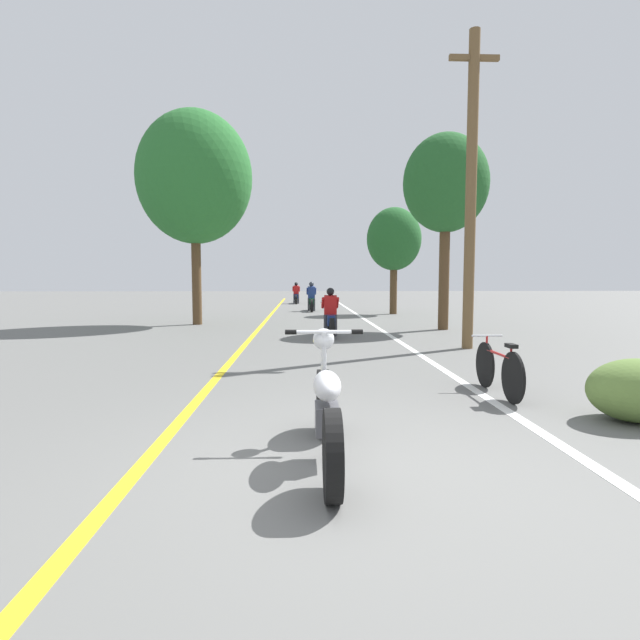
{
  "coord_description": "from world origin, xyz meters",
  "views": [
    {
      "loc": [
        -0.34,
        -4.04,
        1.58
      ],
      "look_at": [
        -0.04,
        4.16,
        0.9
      ],
      "focal_mm": 28.0,
      "sensor_mm": 36.0,
      "label": 1
    }
  ],
  "objects_px": {
    "utility_pole": "(471,189)",
    "roadside_tree_left": "(195,178)",
    "motorcycle_rider_far": "(296,295)",
    "roadside_tree_right_far": "(394,240)",
    "motorcycle_rider_mid": "(311,300)",
    "roadside_tree_right_near": "(446,185)",
    "motorcycle_rider_lead": "(330,318)",
    "bicycle_parked": "(498,369)",
    "motorcycle_foreground": "(327,408)"
  },
  "relations": [
    {
      "from": "roadside_tree_right_far",
      "to": "motorcycle_rider_lead",
      "type": "bearing_deg",
      "value": -111.2
    },
    {
      "from": "motorcycle_rider_lead",
      "to": "motorcycle_rider_far",
      "type": "distance_m",
      "value": 18.23
    },
    {
      "from": "roadside_tree_left",
      "to": "motorcycle_rider_mid",
      "type": "relative_size",
      "value": 3.44
    },
    {
      "from": "motorcycle_foreground",
      "to": "bicycle_parked",
      "type": "bearing_deg",
      "value": 43.72
    },
    {
      "from": "roadside_tree_right_far",
      "to": "motorcycle_rider_mid",
      "type": "height_order",
      "value": "roadside_tree_right_far"
    },
    {
      "from": "motorcycle_rider_lead",
      "to": "utility_pole",
      "type": "bearing_deg",
      "value": -40.32
    },
    {
      "from": "roadside_tree_right_near",
      "to": "motorcycle_rider_mid",
      "type": "distance_m",
      "value": 10.59
    },
    {
      "from": "roadside_tree_left",
      "to": "motorcycle_rider_mid",
      "type": "xyz_separation_m",
      "value": [
        4.1,
        6.99,
        -4.45
      ]
    },
    {
      "from": "roadside_tree_right_far",
      "to": "motorcycle_rider_far",
      "type": "xyz_separation_m",
      "value": [
        -4.46,
        9.61,
        -2.79
      ]
    },
    {
      "from": "utility_pole",
      "to": "roadside_tree_right_near",
      "type": "distance_m",
      "value": 4.34
    },
    {
      "from": "utility_pole",
      "to": "motorcycle_rider_lead",
      "type": "relative_size",
      "value": 3.35
    },
    {
      "from": "motorcycle_rider_lead",
      "to": "motorcycle_rider_mid",
      "type": "xyz_separation_m",
      "value": [
        -0.31,
        10.7,
        0.04
      ]
    },
    {
      "from": "motorcycle_rider_mid",
      "to": "roadside_tree_right_near",
      "type": "bearing_deg",
      "value": -66.47
    },
    {
      "from": "roadside_tree_right_near",
      "to": "motorcycle_rider_lead",
      "type": "relative_size",
      "value": 2.88
    },
    {
      "from": "roadside_tree_right_far",
      "to": "bicycle_parked",
      "type": "relative_size",
      "value": 2.91
    },
    {
      "from": "roadside_tree_left",
      "to": "motorcycle_rider_mid",
      "type": "height_order",
      "value": "roadside_tree_left"
    },
    {
      "from": "motorcycle_foreground",
      "to": "motorcycle_rider_lead",
      "type": "xyz_separation_m",
      "value": [
        0.58,
        9.41,
        0.05
      ]
    },
    {
      "from": "motorcycle_foreground",
      "to": "bicycle_parked",
      "type": "distance_m",
      "value": 3.39
    },
    {
      "from": "motorcycle_rider_lead",
      "to": "roadside_tree_right_near",
      "type": "bearing_deg",
      "value": 24.81
    },
    {
      "from": "utility_pole",
      "to": "motorcycle_rider_mid",
      "type": "distance_m",
      "value": 13.97
    },
    {
      "from": "motorcycle_rider_mid",
      "to": "roadside_tree_left",
      "type": "bearing_deg",
      "value": -120.36
    },
    {
      "from": "roadside_tree_right_near",
      "to": "roadside_tree_left",
      "type": "xyz_separation_m",
      "value": [
        -8.03,
        2.03,
        0.55
      ]
    },
    {
      "from": "motorcycle_foreground",
      "to": "motorcycle_rider_mid",
      "type": "relative_size",
      "value": 1.04
    },
    {
      "from": "utility_pole",
      "to": "bicycle_parked",
      "type": "height_order",
      "value": "utility_pole"
    },
    {
      "from": "motorcycle_rider_mid",
      "to": "utility_pole",
      "type": "bearing_deg",
      "value": -76.05
    },
    {
      "from": "roadside_tree_right_far",
      "to": "motorcycle_rider_far",
      "type": "height_order",
      "value": "roadside_tree_right_far"
    },
    {
      "from": "utility_pole",
      "to": "bicycle_parked",
      "type": "distance_m",
      "value": 5.67
    },
    {
      "from": "motorcycle_foreground",
      "to": "motorcycle_rider_far",
      "type": "xyz_separation_m",
      "value": [
        -0.56,
        27.6,
        0.06
      ]
    },
    {
      "from": "motorcycle_foreground",
      "to": "motorcycle_rider_mid",
      "type": "bearing_deg",
      "value": 89.24
    },
    {
      "from": "motorcycle_rider_lead",
      "to": "motorcycle_rider_far",
      "type": "bearing_deg",
      "value": 93.57
    },
    {
      "from": "utility_pole",
      "to": "roadside_tree_left",
      "type": "relative_size",
      "value": 0.96
    },
    {
      "from": "roadside_tree_right_near",
      "to": "bicycle_parked",
      "type": "height_order",
      "value": "roadside_tree_right_near"
    },
    {
      "from": "utility_pole",
      "to": "motorcycle_rider_mid",
      "type": "relative_size",
      "value": 3.31
    },
    {
      "from": "roadside_tree_right_near",
      "to": "roadside_tree_right_far",
      "type": "bearing_deg",
      "value": 92.43
    },
    {
      "from": "motorcycle_rider_mid",
      "to": "bicycle_parked",
      "type": "distance_m",
      "value": 17.91
    },
    {
      "from": "motorcycle_foreground",
      "to": "motorcycle_rider_lead",
      "type": "bearing_deg",
      "value": 86.5
    },
    {
      "from": "motorcycle_rider_far",
      "to": "roadside_tree_left",
      "type": "bearing_deg",
      "value": -102.74
    },
    {
      "from": "roadside_tree_right_near",
      "to": "motorcycle_rider_lead",
      "type": "bearing_deg",
      "value": -155.19
    },
    {
      "from": "utility_pole",
      "to": "roadside_tree_left",
      "type": "height_order",
      "value": "roadside_tree_left"
    },
    {
      "from": "utility_pole",
      "to": "motorcycle_rider_far",
      "type": "relative_size",
      "value": 3.63
    },
    {
      "from": "roadside_tree_left",
      "to": "motorcycle_rider_mid",
      "type": "bearing_deg",
      "value": 59.64
    },
    {
      "from": "roadside_tree_right_near",
      "to": "motorcycle_rider_mid",
      "type": "relative_size",
      "value": 2.85
    },
    {
      "from": "motorcycle_foreground",
      "to": "roadside_tree_right_far",
      "type": "bearing_deg",
      "value": 77.76
    },
    {
      "from": "roadside_tree_left",
      "to": "motorcycle_rider_far",
      "type": "bearing_deg",
      "value": 77.26
    },
    {
      "from": "utility_pole",
      "to": "roadside_tree_left",
      "type": "bearing_deg",
      "value": 139.82
    },
    {
      "from": "motorcycle_rider_mid",
      "to": "motorcycle_rider_far",
      "type": "relative_size",
      "value": 1.1
    },
    {
      "from": "motorcycle_foreground",
      "to": "motorcycle_rider_mid",
      "type": "distance_m",
      "value": 20.12
    },
    {
      "from": "utility_pole",
      "to": "roadside_tree_right_far",
      "type": "bearing_deg",
      "value": 88.19
    },
    {
      "from": "roadside_tree_right_near",
      "to": "motorcycle_rider_lead",
      "type": "height_order",
      "value": "roadside_tree_right_near"
    },
    {
      "from": "motorcycle_rider_far",
      "to": "bicycle_parked",
      "type": "height_order",
      "value": "motorcycle_rider_far"
    }
  ]
}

